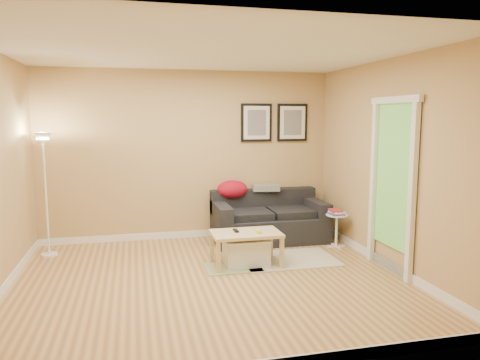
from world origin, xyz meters
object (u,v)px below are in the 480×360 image
(book_stack, at_px, (336,212))
(storage_bin, at_px, (246,251))
(floor_lamp, at_px, (46,198))
(coffee_table, at_px, (246,249))
(side_table, at_px, (336,231))
(sofa, at_px, (269,216))

(book_stack, bearing_deg, storage_bin, -177.78)
(book_stack, height_order, floor_lamp, floor_lamp)
(coffee_table, distance_m, floor_lamp, 2.79)
(side_table, height_order, floor_lamp, floor_lamp)
(sofa, relative_size, coffee_table, 1.94)
(storage_bin, height_order, book_stack, book_stack)
(coffee_table, relative_size, book_stack, 3.68)
(coffee_table, xyz_separation_m, storage_bin, (0.01, 0.02, -0.04))
(storage_bin, distance_m, side_table, 1.56)
(storage_bin, relative_size, side_table, 1.17)
(sofa, distance_m, side_table, 1.04)
(sofa, relative_size, side_table, 3.49)
(sofa, relative_size, storage_bin, 2.98)
(coffee_table, height_order, floor_lamp, floor_lamp)
(sofa, xyz_separation_m, coffee_table, (-0.64, -1.09, -0.16))
(coffee_table, distance_m, book_stack, 1.59)
(book_stack, relative_size, floor_lamp, 0.14)
(sofa, distance_m, coffee_table, 1.28)
(coffee_table, relative_size, side_table, 1.79)
(side_table, xyz_separation_m, book_stack, (-0.02, -0.00, 0.28))
(storage_bin, bearing_deg, floor_lamp, 158.46)
(side_table, xyz_separation_m, floor_lamp, (-4.02, 0.51, 0.56))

